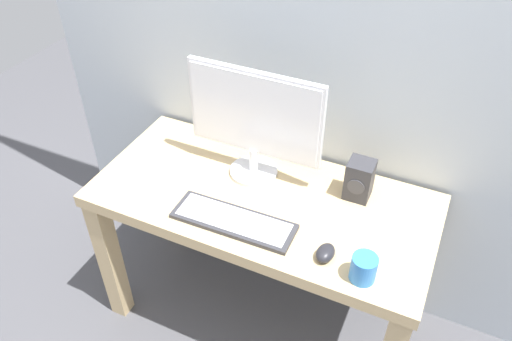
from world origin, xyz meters
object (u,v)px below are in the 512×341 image
Objects in this scene: desk at (262,219)px; keyboard_primary at (234,221)px; speaker_right at (359,180)px; mouse at (325,253)px; monitor at (254,120)px; coffee_mug at (364,268)px.

keyboard_primary is at bearing -101.28° from desk.
mouse is at bearing -91.72° from speaker_right.
desk is 2.45× the size of monitor.
coffee_mug reaches higher than desk.
coffee_mug is at bearing -32.35° from monitor.
coffee_mug is (0.13, -0.39, -0.03)m from speaker_right.
speaker_right is at bearing 25.27° from desk.
mouse reaches higher than desk.
speaker_right is (0.43, 0.03, -0.17)m from monitor.
speaker_right reaches higher than coffee_mug.
mouse is (0.42, -0.32, -0.23)m from monitor.
speaker_right is (0.01, 0.35, 0.06)m from mouse.
mouse is (0.33, -0.19, 0.15)m from desk.
desk is at bearing -53.53° from monitor.
monitor is 6.18× the size of mouse.
keyboard_primary is (-0.04, -0.18, 0.14)m from desk.
desk is 0.42m from monitor.
mouse is 0.15m from coffee_mug.
coffee_mug is at bearing -8.85° from mouse.
keyboard_primary is 0.51m from speaker_right.
monitor is 0.58m from mouse.
monitor is 0.40m from keyboard_primary.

